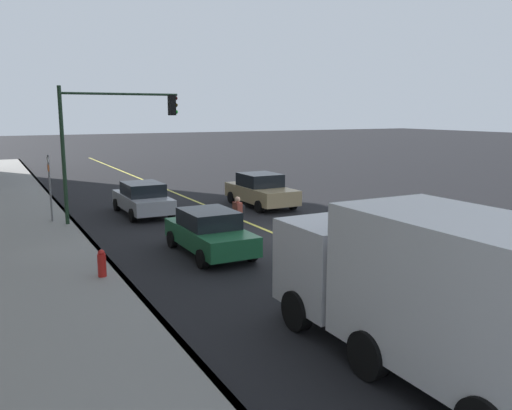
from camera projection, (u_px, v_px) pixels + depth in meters
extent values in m
plane|color=black|center=(283.00, 237.00, 20.18)|extent=(200.00, 200.00, 0.00)
cube|color=gray|center=(44.00, 266.00, 16.20)|extent=(80.00, 3.90, 0.15)
cube|color=slate|center=(105.00, 258.00, 17.06)|extent=(80.00, 0.16, 0.15)
cube|color=#D8CC4C|center=(283.00, 237.00, 20.18)|extent=(80.00, 0.16, 0.01)
cube|color=tan|center=(261.00, 193.00, 26.76)|extent=(4.73, 1.93, 0.73)
cube|color=black|center=(260.00, 180.00, 26.75)|extent=(2.06, 1.78, 0.64)
cylinder|color=black|center=(293.00, 203.00, 25.90)|extent=(0.60, 0.22, 0.60)
cylinder|color=black|center=(259.00, 207.00, 25.03)|extent=(0.60, 0.22, 0.60)
cylinder|color=black|center=(263.00, 195.00, 28.62)|extent=(0.60, 0.22, 0.60)
cylinder|color=black|center=(231.00, 197.00, 27.75)|extent=(0.60, 0.22, 0.60)
cube|color=#A8AAB2|center=(143.00, 201.00, 24.59)|extent=(4.58, 1.79, 0.64)
cube|color=black|center=(143.00, 189.00, 24.37)|extent=(2.14, 1.65, 0.59)
cylinder|color=black|center=(117.00, 205.00, 25.56)|extent=(0.60, 0.22, 0.60)
cylinder|color=black|center=(152.00, 202.00, 26.37)|extent=(0.60, 0.22, 0.60)
cylinder|color=black|center=(133.00, 215.00, 22.93)|extent=(0.60, 0.22, 0.60)
cylinder|color=black|center=(171.00, 212.00, 23.73)|extent=(0.60, 0.22, 0.60)
cube|color=#1E6038|center=(210.00, 236.00, 17.73)|extent=(4.32, 1.76, 0.64)
cube|color=black|center=(209.00, 218.00, 17.69)|extent=(2.05, 1.62, 0.57)
cylinder|color=black|center=(172.00, 239.00, 18.63)|extent=(0.60, 0.22, 0.60)
cylinder|color=black|center=(216.00, 234.00, 19.42)|extent=(0.60, 0.22, 0.60)
cylinder|color=black|center=(202.00, 259.00, 16.15)|extent=(0.60, 0.22, 0.60)
cylinder|color=black|center=(252.00, 252.00, 16.94)|extent=(0.60, 0.22, 0.60)
cylinder|color=black|center=(499.00, 284.00, 13.83)|extent=(0.60, 0.22, 0.60)
cube|color=silver|center=(341.00, 262.00, 11.92)|extent=(2.01, 2.44, 1.91)
cube|color=silver|center=(476.00, 297.00, 8.66)|extent=(5.02, 2.44, 2.60)
cylinder|color=black|center=(297.00, 311.00, 11.55)|extent=(0.90, 0.28, 0.90)
cylinder|color=black|center=(379.00, 294.00, 12.62)|extent=(0.90, 0.28, 0.90)
cylinder|color=black|center=(368.00, 355.00, 9.45)|extent=(0.90, 0.28, 0.90)
cylinder|color=black|center=(459.00, 330.00, 10.52)|extent=(0.90, 0.28, 0.90)
cylinder|color=brown|center=(239.00, 229.00, 19.72)|extent=(0.15, 0.15, 0.81)
cylinder|color=brown|center=(236.00, 228.00, 19.90)|extent=(0.15, 0.15, 0.81)
cube|color=#993F33|center=(237.00, 210.00, 19.68)|extent=(0.40, 0.24, 0.61)
sphere|color=tan|center=(237.00, 199.00, 19.61)|extent=(0.22, 0.22, 0.22)
cube|color=black|center=(241.00, 209.00, 19.77)|extent=(0.27, 0.18, 0.34)
cylinder|color=#1E3823|center=(63.00, 158.00, 21.42)|extent=(0.16, 0.16, 5.82)
cylinder|color=#1E3823|center=(121.00, 94.00, 22.10)|extent=(0.10, 4.95, 0.10)
cube|color=black|center=(172.00, 105.00, 23.20)|extent=(0.28, 0.30, 0.90)
sphere|color=#360605|center=(176.00, 98.00, 23.23)|extent=(0.18, 0.18, 0.18)
sphere|color=#392905|center=(176.00, 105.00, 23.28)|extent=(0.18, 0.18, 0.18)
sphere|color=green|center=(176.00, 112.00, 23.34)|extent=(0.18, 0.18, 0.18)
cylinder|color=slate|center=(50.00, 190.00, 22.20)|extent=(0.08, 0.08, 3.00)
cube|color=white|center=(48.00, 160.00, 21.96)|extent=(0.60, 0.02, 0.20)
cube|color=#DB5919|center=(48.00, 168.00, 22.02)|extent=(0.44, 0.02, 0.28)
cylinder|color=red|center=(102.00, 268.00, 14.87)|extent=(0.24, 0.24, 0.80)
sphere|color=red|center=(101.00, 253.00, 14.79)|extent=(0.20, 0.20, 0.20)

